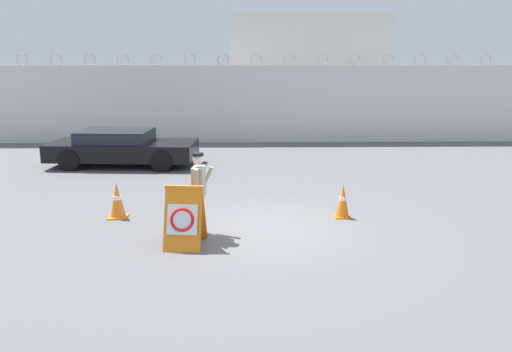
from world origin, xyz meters
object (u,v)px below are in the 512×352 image
Objects in this scene: traffic_cone_near at (117,200)px; traffic_cone_mid at (343,201)px; barricade_sign at (184,217)px; parked_car_front_coupe at (122,147)px; security_guard at (199,190)px.

traffic_cone_mid is (4.98, -0.07, -0.03)m from traffic_cone_near.
traffic_cone_near is at bearing 139.67° from barricade_sign.
traffic_cone_near is 0.16× the size of parked_car_front_coupe.
parked_car_front_coupe is (-2.92, 7.35, 0.03)m from barricade_sign.
barricade_sign is 2.45m from traffic_cone_near.
traffic_cone_mid is 0.15× the size of parked_car_front_coupe.
security_guard is at bearing 77.00° from barricade_sign.
security_guard is 3.28m from traffic_cone_mid.
parked_car_front_coupe is at bearing 137.66° from traffic_cone_mid.
barricade_sign reaches higher than traffic_cone_mid.
barricade_sign is at bearing -46.17° from traffic_cone_near.
parked_car_front_coupe is (-6.21, 5.66, 0.24)m from traffic_cone_mid.
barricade_sign is at bearing -152.77° from traffic_cone_mid.
traffic_cone_near is (-1.92, 1.11, -0.52)m from security_guard.
traffic_cone_near is 5.73m from parked_car_front_coupe.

